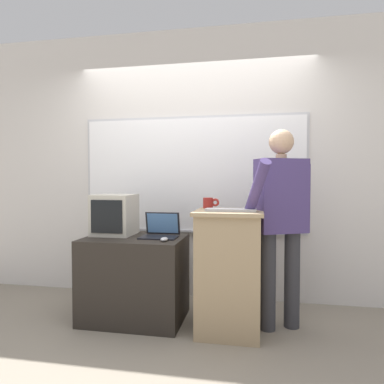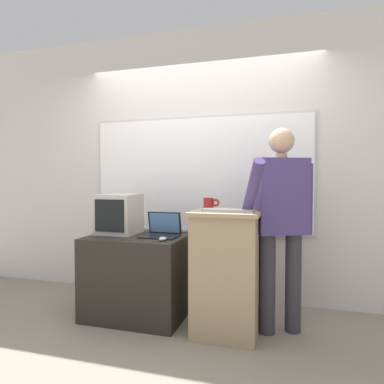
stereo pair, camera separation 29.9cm
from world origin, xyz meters
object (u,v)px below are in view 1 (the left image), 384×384
at_px(lectern_podium, 229,271).
at_px(computer_mouse_by_laptop, 164,239).
at_px(crt_monitor, 115,215).
at_px(coffee_mug, 209,203).
at_px(laptop, 161,230).
at_px(side_desk, 135,278).
at_px(wireless_keyboard, 231,210).
at_px(person_presenter, 281,215).

height_order(lectern_podium, computer_mouse_by_laptop, lectern_podium).
xyz_separation_m(computer_mouse_by_laptop, crt_monitor, (-0.55, 0.25, 0.17)).
xyz_separation_m(lectern_podium, crt_monitor, (-1.09, 0.19, 0.43)).
distance_m(crt_monitor, coffee_mug, 0.90).
bearing_deg(laptop, side_desk, -162.70).
relative_size(wireless_keyboard, coffee_mug, 2.79).
distance_m(person_presenter, coffee_mug, 0.63).
distance_m(wireless_keyboard, crt_monitor, 1.14).
bearing_deg(lectern_podium, computer_mouse_by_laptop, -173.87).
height_order(side_desk, laptop, laptop).
xyz_separation_m(side_desk, laptop, (0.22, 0.07, 0.44)).
height_order(lectern_podium, crt_monitor, crt_monitor).
xyz_separation_m(side_desk, coffee_mug, (0.66, 0.10, 0.68)).
bearing_deg(wireless_keyboard, lectern_podium, 105.38).
relative_size(person_presenter, coffee_mug, 11.59).
relative_size(wireless_keyboard, computer_mouse_by_laptop, 4.05).
height_order(computer_mouse_by_laptop, crt_monitor, crt_monitor).
bearing_deg(person_presenter, laptop, 154.37).
bearing_deg(wireless_keyboard, person_presenter, 26.09).
bearing_deg(person_presenter, crt_monitor, 153.64).
height_order(side_desk, computer_mouse_by_laptop, computer_mouse_by_laptop).
bearing_deg(wireless_keyboard, coffee_mug, 129.12).
distance_m(side_desk, person_presenter, 1.41).
relative_size(lectern_podium, wireless_keyboard, 2.49).
xyz_separation_m(wireless_keyboard, computer_mouse_by_laptop, (-0.56, 0.01, -0.26)).
distance_m(laptop, crt_monitor, 0.48).
xyz_separation_m(lectern_podium, computer_mouse_by_laptop, (-0.54, -0.06, 0.25)).
distance_m(computer_mouse_by_laptop, coffee_mug, 0.52).
height_order(lectern_podium, side_desk, lectern_podium).
height_order(laptop, computer_mouse_by_laptop, laptop).
distance_m(side_desk, wireless_keyboard, 1.10).
distance_m(wireless_keyboard, coffee_mug, 0.34).
xyz_separation_m(side_desk, computer_mouse_by_laptop, (0.32, -0.15, 0.39)).
bearing_deg(side_desk, computer_mouse_by_laptop, -25.36).
height_order(wireless_keyboard, coffee_mug, coffee_mug).
relative_size(person_presenter, wireless_keyboard, 4.15).
relative_size(lectern_podium, computer_mouse_by_laptop, 10.08).
xyz_separation_m(wireless_keyboard, crt_monitor, (-1.10, 0.26, -0.09)).
bearing_deg(crt_monitor, computer_mouse_by_laptop, -24.73).
height_order(computer_mouse_by_laptop, coffee_mug, coffee_mug).
bearing_deg(wireless_keyboard, computer_mouse_by_laptop, 179.02).
bearing_deg(crt_monitor, side_desk, -23.87).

